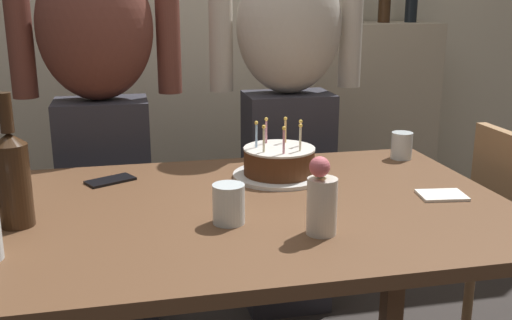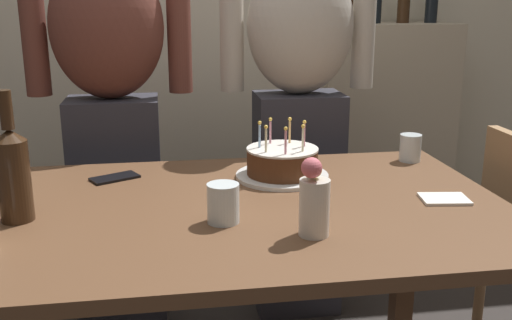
# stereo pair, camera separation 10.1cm
# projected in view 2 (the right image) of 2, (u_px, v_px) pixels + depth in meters

# --- Properties ---
(dining_table) EXTENTS (1.50, 0.96, 0.74)m
(dining_table) POSITION_uv_depth(u_px,v_px,m) (236.00, 238.00, 1.67)
(dining_table) COLOR brown
(dining_table) RESTS_ON ground_plane
(birthday_cake) EXTENTS (0.29, 0.29, 0.18)m
(birthday_cake) POSITION_uv_depth(u_px,v_px,m) (282.00, 164.00, 1.87)
(birthday_cake) COLOR white
(birthday_cake) RESTS_ON dining_table
(water_glass_near) EXTENTS (0.08, 0.08, 0.10)m
(water_glass_near) POSITION_uv_depth(u_px,v_px,m) (223.00, 203.00, 1.51)
(water_glass_near) COLOR silver
(water_glass_near) RESTS_ON dining_table
(water_glass_far) EXTENTS (0.07, 0.07, 0.09)m
(water_glass_far) POSITION_uv_depth(u_px,v_px,m) (410.00, 148.00, 2.06)
(water_glass_far) COLOR silver
(water_glass_far) RESTS_ON dining_table
(wine_bottle) EXTENTS (0.08, 0.08, 0.33)m
(wine_bottle) POSITION_uv_depth(u_px,v_px,m) (13.00, 172.00, 1.50)
(wine_bottle) COLOR #382314
(wine_bottle) RESTS_ON dining_table
(cell_phone) EXTENTS (0.16, 0.13, 0.01)m
(cell_phone) POSITION_uv_depth(u_px,v_px,m) (115.00, 178.00, 1.87)
(cell_phone) COLOR black
(cell_phone) RESTS_ON dining_table
(napkin_stack) EXTENTS (0.14, 0.11, 0.01)m
(napkin_stack) POSITION_uv_depth(u_px,v_px,m) (444.00, 199.00, 1.68)
(napkin_stack) COLOR white
(napkin_stack) RESTS_ON dining_table
(flower_vase) EXTENTS (0.07, 0.07, 0.20)m
(flower_vase) POSITION_uv_depth(u_px,v_px,m) (314.00, 200.00, 1.42)
(flower_vase) COLOR silver
(flower_vase) RESTS_ON dining_table
(person_man_bearded) EXTENTS (0.61, 0.27, 1.66)m
(person_man_bearded) POSITION_uv_depth(u_px,v_px,m) (112.00, 111.00, 2.25)
(person_man_bearded) COLOR #33333D
(person_man_bearded) RESTS_ON ground_plane
(person_woman_cardigan) EXTENTS (0.61, 0.27, 1.66)m
(person_woman_cardigan) POSITION_uv_depth(u_px,v_px,m) (299.00, 105.00, 2.36)
(person_woman_cardigan) COLOR #33333D
(person_woman_cardigan) RESTS_ON ground_plane
(shelf_cabinet) EXTENTS (0.68, 0.30, 1.45)m
(shelf_cabinet) POSITION_uv_depth(u_px,v_px,m) (382.00, 136.00, 3.08)
(shelf_cabinet) COLOR tan
(shelf_cabinet) RESTS_ON ground_plane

